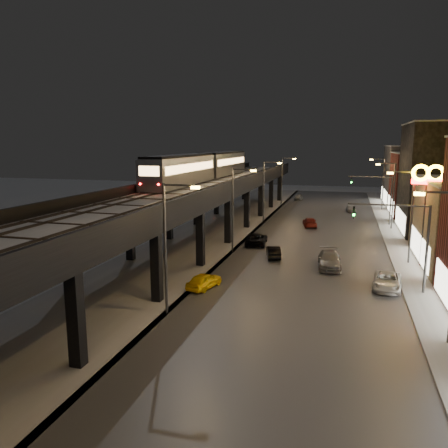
# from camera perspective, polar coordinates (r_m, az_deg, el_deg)

# --- Properties ---
(ground) EXTENTS (220.00, 220.00, 0.00)m
(ground) POSITION_cam_1_polar(r_m,az_deg,el_deg) (20.76, -21.05, -24.16)
(ground) COLOR silver
(road_surface) EXTENTS (17.00, 120.00, 0.06)m
(road_surface) POSITION_cam_1_polar(r_m,az_deg,el_deg) (49.87, 11.46, -3.10)
(road_surface) COLOR #46474D
(road_surface) RESTS_ON ground
(sidewalk_right) EXTENTS (4.00, 120.00, 0.14)m
(sidewalk_right) POSITION_cam_1_polar(r_m,az_deg,el_deg) (50.19, 22.93, -3.60)
(sidewalk_right) COLOR #9FA1A8
(sidewalk_right) RESTS_ON ground
(under_viaduct_pavement) EXTENTS (11.00, 120.00, 0.06)m
(under_viaduct_pavement) POSITION_cam_1_polar(r_m,az_deg,el_deg) (52.53, -3.39, -2.21)
(under_viaduct_pavement) COLOR #9FA1A8
(under_viaduct_pavement) RESTS_ON ground
(elevated_viaduct) EXTENTS (9.00, 100.00, 6.30)m
(elevated_viaduct) POSITION_cam_1_polar(r_m,az_deg,el_deg) (48.64, -4.68, 3.43)
(elevated_viaduct) COLOR black
(elevated_viaduct) RESTS_ON ground
(viaduct_trackbed) EXTENTS (8.40, 100.00, 0.32)m
(viaduct_trackbed) POSITION_cam_1_polar(r_m,az_deg,el_deg) (48.67, -4.65, 4.35)
(viaduct_trackbed) COLOR #B2B7C1
(viaduct_trackbed) RESTS_ON elevated_viaduct
(viaduct_parapet_streetside) EXTENTS (0.30, 100.00, 1.10)m
(viaduct_parapet_streetside) POSITION_cam_1_polar(r_m,az_deg,el_deg) (47.32, 0.33, 4.77)
(viaduct_parapet_streetside) COLOR black
(viaduct_parapet_streetside) RESTS_ON elevated_viaduct
(viaduct_parapet_far) EXTENTS (0.30, 100.00, 1.10)m
(viaduct_parapet_far) POSITION_cam_1_polar(r_m,az_deg,el_deg) (50.32, -9.30, 4.98)
(viaduct_parapet_far) COLOR black
(viaduct_parapet_far) RESTS_ON elevated_viaduct
(building_e) EXTENTS (12.20, 12.20, 10.16)m
(building_e) POSITION_cam_1_polar(r_m,az_deg,el_deg) (76.81, 25.60, 4.62)
(building_e) COLOR maroon
(building_e) RESTS_ON ground
(building_f) EXTENTS (12.20, 16.20, 11.16)m
(building_f) POSITION_cam_1_polar(r_m,az_deg,el_deg) (90.56, 24.15, 5.79)
(building_f) COLOR #3E3E41
(building_f) RESTS_ON ground
(streetlight_left_1) EXTENTS (2.57, 0.28, 9.00)m
(streetlight_left_1) POSITION_cam_1_polar(r_m,az_deg,el_deg) (29.39, -7.23, -2.04)
(streetlight_left_1) COLOR #38383A
(streetlight_left_1) RESTS_ON ground
(streetlight_left_2) EXTENTS (2.57, 0.28, 9.00)m
(streetlight_left_2) POSITION_cam_1_polar(r_m,az_deg,el_deg) (46.24, 1.46, 2.62)
(streetlight_left_2) COLOR #38383A
(streetlight_left_2) RESTS_ON ground
(streetlight_right_2) EXTENTS (2.56, 0.28, 9.00)m
(streetlight_right_2) POSITION_cam_1_polar(r_m,az_deg,el_deg) (45.23, 23.03, 1.60)
(streetlight_right_2) COLOR #38383A
(streetlight_right_2) RESTS_ON ground
(streetlight_left_3) EXTENTS (2.57, 0.28, 9.00)m
(streetlight_left_3) POSITION_cam_1_polar(r_m,az_deg,el_deg) (63.72, 5.47, 4.74)
(streetlight_left_3) COLOR #38383A
(streetlight_left_3) RESTS_ON ground
(streetlight_right_3) EXTENTS (2.56, 0.28, 9.00)m
(streetlight_right_3) POSITION_cam_1_polar(r_m,az_deg,el_deg) (63.00, 21.04, 4.03)
(streetlight_right_3) COLOR #38383A
(streetlight_right_3) RESTS_ON ground
(streetlight_left_4) EXTENTS (2.57, 0.28, 9.00)m
(streetlight_left_4) POSITION_cam_1_polar(r_m,az_deg,el_deg) (81.43, 7.75, 5.94)
(streetlight_left_4) COLOR #38383A
(streetlight_left_4) RESTS_ON ground
(streetlight_right_4) EXTENTS (2.56, 0.28, 9.00)m
(streetlight_right_4) POSITION_cam_1_polar(r_m,az_deg,el_deg) (80.86, 19.93, 5.38)
(streetlight_right_4) COLOR #38383A
(streetlight_right_4) RESTS_ON ground
(traffic_light_rig_a) EXTENTS (6.10, 0.34, 7.00)m
(traffic_light_rig_a) POSITION_cam_1_polar(r_m,az_deg,el_deg) (36.44, 23.28, -1.56)
(traffic_light_rig_a) COLOR #38383A
(traffic_light_rig_a) RESTS_ON ground
(traffic_light_rig_b) EXTENTS (6.10, 0.34, 7.00)m
(traffic_light_rig_b) POSITION_cam_1_polar(r_m,az_deg,el_deg) (65.97, 20.00, 3.71)
(traffic_light_rig_b) COLOR #38383A
(traffic_light_rig_b) RESTS_ON ground
(subway_train) EXTENTS (3.02, 36.73, 3.61)m
(subway_train) POSITION_cam_1_polar(r_m,az_deg,el_deg) (62.11, -2.47, 7.57)
(subway_train) COLOR gray
(subway_train) RESTS_ON viaduct_trackbed
(car_taxi) EXTENTS (2.34, 3.94, 1.26)m
(car_taxi) POSITION_cam_1_polar(r_m,az_deg,el_deg) (35.48, -2.62, -7.48)
(car_taxi) COLOR yellow
(car_taxi) RESTS_ON ground
(car_near_white) EXTENTS (2.14, 3.90, 1.22)m
(car_near_white) POSITION_cam_1_polar(r_m,az_deg,el_deg) (44.99, 6.48, -3.67)
(car_near_white) COLOR black
(car_near_white) RESTS_ON ground
(car_mid_silver) EXTENTS (2.66, 5.01, 1.34)m
(car_mid_silver) POSITION_cam_1_polar(r_m,az_deg,el_deg) (50.49, 4.26, -2.00)
(car_mid_silver) COLOR black
(car_mid_silver) RESTS_ON ground
(car_mid_dark) EXTENTS (2.46, 4.55, 1.25)m
(car_mid_dark) POSITION_cam_1_polar(r_m,az_deg,el_deg) (62.39, 11.15, 0.19)
(car_mid_dark) COLOR maroon
(car_mid_dark) RESTS_ON ground
(car_far_white) EXTENTS (1.71, 3.73, 1.24)m
(car_far_white) POSITION_cam_1_polar(r_m,az_deg,el_deg) (91.79, 9.75, 3.50)
(car_far_white) COLOR #9B9FA4
(car_far_white) RESTS_ON ground
(car_onc_dark) EXTENTS (2.60, 4.76, 1.26)m
(car_onc_dark) POSITION_cam_1_polar(r_m,az_deg,el_deg) (37.63, 20.54, -7.09)
(car_onc_dark) COLOR silver
(car_onc_dark) RESTS_ON ground
(car_onc_white) EXTENTS (2.43, 5.18, 1.46)m
(car_onc_white) POSITION_cam_1_polar(r_m,az_deg,el_deg) (42.33, 13.60, -4.64)
(car_onc_white) COLOR gray
(car_onc_white) RESTS_ON ground
(car_onc_red) EXTENTS (1.94, 3.78, 1.23)m
(car_onc_red) POSITION_cam_1_polar(r_m,az_deg,el_deg) (77.40, 16.28, 1.94)
(car_onc_red) COLOR #95979E
(car_onc_red) RESTS_ON ground
(sign_mcdonalds) EXTENTS (2.88, 0.57, 9.67)m
(sign_mcdonalds) POSITION_cam_1_polar(r_m,az_deg,el_deg) (44.47, 25.01, 4.67)
(sign_mcdonalds) COLOR #38383A
(sign_mcdonalds) RESTS_ON ground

